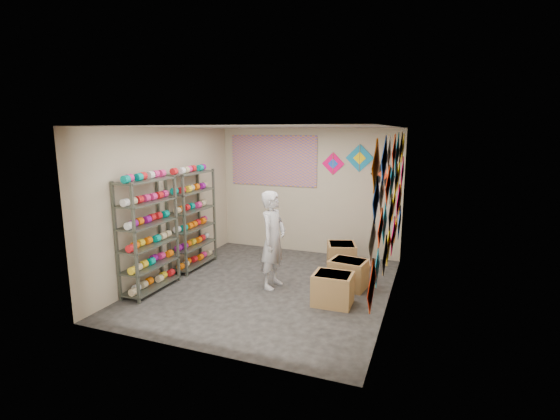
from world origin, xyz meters
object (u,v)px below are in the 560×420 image
at_px(shopkeeper, 273,240).
at_px(shelf_rack_back, 192,220).
at_px(shelf_rack_front, 148,235).
at_px(carton_a, 333,289).
at_px(carton_b, 348,274).
at_px(carton_c, 341,256).

bearing_deg(shopkeeper, shelf_rack_back, 83.22).
bearing_deg(shelf_rack_front, carton_a, 10.24).
bearing_deg(shopkeeper, carton_b, -65.45).
xyz_separation_m(shelf_rack_back, shopkeeper, (1.86, -0.41, -0.12)).
bearing_deg(carton_a, carton_c, 97.08).
bearing_deg(carton_a, shelf_rack_back, 164.69).
distance_m(carton_a, carton_b, 0.77).
bearing_deg(carton_a, shelf_rack_front, -170.78).
bearing_deg(shopkeeper, carton_c, -28.09).
relative_size(shelf_rack_back, shopkeeper, 1.14).
height_order(shelf_rack_front, carton_a, shelf_rack_front).
distance_m(shelf_rack_front, carton_b, 3.41).
distance_m(shopkeeper, carton_a, 1.32).
relative_size(shopkeeper, carton_b, 2.78).
bearing_deg(shelf_rack_front, shelf_rack_back, 90.00).
height_order(shopkeeper, carton_a, shopkeeper).
distance_m(carton_b, carton_c, 0.97).
distance_m(shelf_rack_back, shopkeeper, 1.90).
height_order(shelf_rack_back, carton_a, shelf_rack_back).
bearing_deg(carton_c, shelf_rack_back, -179.51).
relative_size(shelf_rack_front, carton_a, 3.22).
relative_size(carton_b, carton_c, 1.03).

